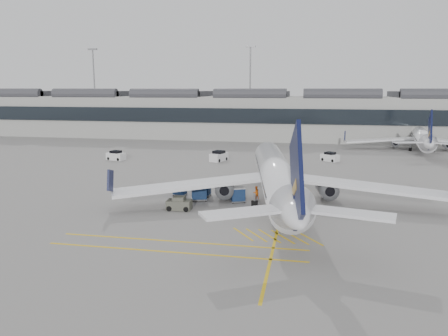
% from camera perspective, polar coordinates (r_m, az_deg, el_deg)
% --- Properties ---
extents(ground, '(220.00, 220.00, 0.00)m').
position_cam_1_polar(ground, '(48.39, -4.51, -5.45)').
color(ground, gray).
rests_on(ground, ground).
extents(terminal, '(200.00, 20.45, 12.40)m').
position_cam_1_polar(terminal, '(117.64, 4.90, 6.92)').
color(terminal, '#9E9E99').
rests_on(terminal, ground).
extents(light_masts, '(113.00, 0.60, 25.45)m').
position_cam_1_polar(light_masts, '(131.61, 4.90, 10.93)').
color(light_masts, slate).
rests_on(light_masts, ground).
extents(apron_markings, '(0.25, 60.00, 0.01)m').
position_cam_1_polar(apron_markings, '(56.45, 8.10, -3.21)').
color(apron_markings, gold).
rests_on(apron_markings, ground).
extents(airliner_main, '(37.11, 40.84, 10.92)m').
position_cam_1_polar(airliner_main, '(50.37, 6.91, -1.10)').
color(airliner_main, white).
rests_on(airliner_main, ground).
extents(airliner_far, '(32.05, 35.26, 9.41)m').
position_cam_1_polar(airliner_far, '(102.62, 24.44, 3.64)').
color(airliner_far, white).
rests_on(airliner_far, ground).
extents(belt_loader, '(4.81, 2.97, 1.91)m').
position_cam_1_polar(belt_loader, '(50.20, 8.62, -4.29)').
color(belt_loader, beige).
rests_on(belt_loader, ground).
extents(baggage_cart_a, '(2.10, 1.94, 1.79)m').
position_cam_1_polar(baggage_cart_a, '(51.16, 1.80, -3.44)').
color(baggage_cart_a, gray).
rests_on(baggage_cart_a, ground).
extents(baggage_cart_b, '(1.80, 1.52, 1.80)m').
position_cam_1_polar(baggage_cart_b, '(53.98, -2.68, -2.70)').
color(baggage_cart_b, gray).
rests_on(baggage_cart_b, ground).
extents(baggage_cart_c, '(2.27, 2.05, 1.98)m').
position_cam_1_polar(baggage_cart_c, '(51.95, -3.28, -3.12)').
color(baggage_cart_c, gray).
rests_on(baggage_cart_c, ground).
extents(baggage_cart_d, '(1.74, 1.51, 1.67)m').
position_cam_1_polar(baggage_cart_d, '(54.56, -5.79, -2.68)').
color(baggage_cart_d, gray).
rests_on(baggage_cart_d, ground).
extents(ramp_agent_a, '(0.65, 0.69, 1.58)m').
position_cam_1_polar(ramp_agent_a, '(53.26, 0.02, -3.06)').
color(ramp_agent_a, '#F6420C').
rests_on(ramp_agent_a, ground).
extents(ramp_agent_b, '(0.97, 0.94, 1.58)m').
position_cam_1_polar(ramp_agent_b, '(52.77, 4.20, -3.22)').
color(ramp_agent_b, '#E85E0C').
rests_on(ramp_agent_b, ground).
extents(pushback_tug, '(2.68, 1.71, 1.47)m').
position_cam_1_polar(pushback_tug, '(48.26, -5.87, -4.71)').
color(pushback_tug, '#505145').
rests_on(pushback_tug, ground).
extents(safety_cone_nose, '(0.40, 0.40, 0.55)m').
position_cam_1_polar(safety_cone_nose, '(68.81, 9.11, -0.55)').
color(safety_cone_nose, '#F24C0A').
rests_on(safety_cone_nose, ground).
extents(safety_cone_engine, '(0.37, 0.37, 0.52)m').
position_cam_1_polar(safety_cone_engine, '(55.85, 11.26, -3.19)').
color(safety_cone_engine, '#F24C0A').
rests_on(safety_cone_engine, ground).
extents(service_van_left, '(3.72, 2.52, 1.75)m').
position_cam_1_polar(service_van_left, '(83.67, -13.94, 1.56)').
color(service_van_left, silver).
rests_on(service_van_left, ground).
extents(service_van_mid, '(3.07, 4.12, 1.90)m').
position_cam_1_polar(service_van_mid, '(80.00, -0.68, 1.53)').
color(service_van_mid, silver).
rests_on(service_van_mid, ground).
extents(service_van_right, '(3.57, 3.23, 1.66)m').
position_cam_1_polar(service_van_right, '(82.28, 13.67, 1.40)').
color(service_van_right, silver).
rests_on(service_van_right, ground).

